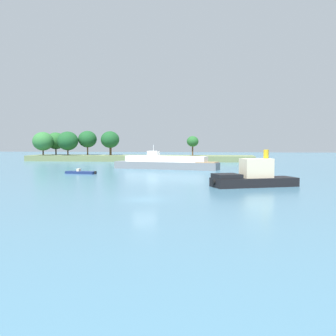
{
  "coord_description": "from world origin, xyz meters",
  "views": [
    {
      "loc": [
        7.82,
        -44.15,
        6.11
      ],
      "look_at": [
        -1.6,
        34.09,
        1.2
      ],
      "focal_mm": 45.68,
      "sensor_mm": 36.0,
      "label": 1
    }
  ],
  "objects": [
    {
      "name": "ground_plane",
      "position": [
        0.0,
        0.0,
        0.0
      ],
      "size": [
        400.0,
        400.0,
        0.0
      ],
      "primitive_type": "plane",
      "color": "teal"
    },
    {
      "name": "treeline_island",
      "position": [
        -25.37,
        87.54,
        3.23
      ],
      "size": [
        70.37,
        13.26,
        9.5
      ],
      "color": "#66754C",
      "rests_on": "ground"
    },
    {
      "name": "white_riverboat",
      "position": [
        -3.91,
        49.34,
        1.35
      ],
      "size": [
        23.94,
        9.67,
        5.4
      ],
      "color": "slate",
      "rests_on": "ground"
    },
    {
      "name": "tugboat",
      "position": [
        12.35,
        14.48,
        1.27
      ],
      "size": [
        12.15,
        8.0,
        5.0
      ],
      "color": "black",
      "rests_on": "ground"
    },
    {
      "name": "small_motorboat",
      "position": [
        -18.22,
        33.92,
        0.26
      ],
      "size": [
        6.24,
        2.89,
        0.97
      ],
      "color": "navy",
      "rests_on": "ground"
    }
  ]
}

